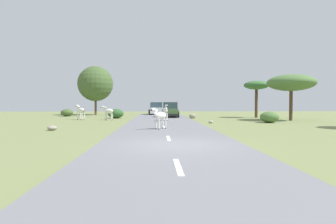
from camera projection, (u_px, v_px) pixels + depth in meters
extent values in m
plane|color=olive|center=(175.00, 146.00, 11.53)|extent=(90.00, 90.00, 0.00)
cube|color=slate|center=(171.00, 145.00, 11.52)|extent=(6.00, 64.00, 0.05)
cube|color=silver|center=(178.00, 167.00, 7.53)|extent=(0.16, 2.00, 0.01)
cube|color=silver|center=(168.00, 138.00, 13.52)|extent=(0.16, 2.00, 0.01)
cube|color=silver|center=(165.00, 127.00, 19.51)|extent=(0.16, 2.00, 0.01)
cube|color=silver|center=(163.00, 121.00, 25.50)|extent=(0.16, 2.00, 0.01)
cube|color=silver|center=(161.00, 118.00, 31.50)|extent=(0.16, 2.00, 0.01)
cube|color=silver|center=(161.00, 115.00, 37.49)|extent=(0.16, 2.00, 0.01)
ellipsoid|color=silver|center=(165.00, 111.00, 26.47)|extent=(0.59, 1.12, 0.51)
cylinder|color=silver|center=(164.00, 117.00, 26.12)|extent=(0.12, 0.12, 0.73)
cylinder|color=#28231E|center=(164.00, 121.00, 26.13)|extent=(0.14, 0.14, 0.05)
cylinder|color=silver|center=(167.00, 117.00, 26.17)|extent=(0.12, 0.12, 0.73)
cylinder|color=#28231E|center=(167.00, 121.00, 26.18)|extent=(0.14, 0.14, 0.05)
cylinder|color=silver|center=(163.00, 117.00, 26.81)|extent=(0.12, 0.12, 0.73)
cylinder|color=#28231E|center=(163.00, 120.00, 26.82)|extent=(0.14, 0.14, 0.05)
cylinder|color=silver|center=(166.00, 117.00, 26.86)|extent=(0.12, 0.12, 0.73)
cylinder|color=#28231E|center=(166.00, 120.00, 26.87)|extent=(0.14, 0.14, 0.05)
cylinder|color=silver|center=(166.00, 108.00, 25.96)|extent=(0.25, 0.41, 0.43)
cube|color=black|center=(166.00, 107.00, 25.96)|extent=(0.09, 0.36, 0.30)
ellipsoid|color=silver|center=(167.00, 106.00, 25.71)|extent=(0.26, 0.49, 0.23)
ellipsoid|color=black|center=(167.00, 106.00, 25.52)|extent=(0.16, 0.18, 0.14)
cone|color=silver|center=(166.00, 105.00, 25.80)|extent=(0.10, 0.10, 0.14)
cone|color=silver|center=(167.00, 105.00, 25.83)|extent=(0.10, 0.10, 0.14)
cylinder|color=black|center=(164.00, 111.00, 27.00)|extent=(0.06, 0.15, 0.43)
ellipsoid|color=silver|center=(161.00, 115.00, 18.33)|extent=(0.95, 0.98, 0.46)
cylinder|color=silver|center=(156.00, 124.00, 18.18)|extent=(0.14, 0.14, 0.67)
cylinder|color=#28231E|center=(156.00, 129.00, 18.19)|extent=(0.16, 0.16, 0.04)
cylinder|color=silver|center=(159.00, 124.00, 18.02)|extent=(0.14, 0.14, 0.67)
cylinder|color=#28231E|center=(159.00, 129.00, 18.03)|extent=(0.16, 0.16, 0.04)
cylinder|color=silver|center=(163.00, 123.00, 18.67)|extent=(0.14, 0.14, 0.67)
cylinder|color=#28231E|center=(163.00, 128.00, 18.68)|extent=(0.16, 0.16, 0.04)
cylinder|color=silver|center=(166.00, 124.00, 18.51)|extent=(0.14, 0.14, 0.67)
cylinder|color=#28231E|center=(166.00, 128.00, 18.52)|extent=(0.16, 0.16, 0.04)
cylinder|color=silver|center=(156.00, 112.00, 17.96)|extent=(0.37, 0.38, 0.39)
cube|color=black|center=(156.00, 111.00, 17.96)|extent=(0.25, 0.26, 0.27)
ellipsoid|color=silver|center=(153.00, 110.00, 17.78)|extent=(0.42, 0.43, 0.21)
ellipsoid|color=black|center=(151.00, 110.00, 17.65)|extent=(0.19, 0.19, 0.13)
cone|color=silver|center=(154.00, 108.00, 17.90)|extent=(0.11, 0.11, 0.12)
cone|color=silver|center=(155.00, 108.00, 17.82)|extent=(0.11, 0.11, 0.12)
cylinder|color=black|center=(166.00, 117.00, 18.70)|extent=(0.12, 0.13, 0.40)
ellipsoid|color=silver|center=(81.00, 110.00, 28.86)|extent=(1.08, 1.05, 0.51)
cylinder|color=silver|center=(80.00, 116.00, 29.21)|extent=(0.15, 0.15, 0.73)
cylinder|color=#28231E|center=(80.00, 119.00, 29.22)|extent=(0.17, 0.17, 0.05)
cylinder|color=silver|center=(78.00, 116.00, 29.00)|extent=(0.15, 0.15, 0.73)
cylinder|color=#28231E|center=(78.00, 119.00, 29.01)|extent=(0.17, 0.17, 0.05)
cylinder|color=silver|center=(84.00, 116.00, 28.75)|extent=(0.15, 0.15, 0.73)
cylinder|color=#28231E|center=(84.00, 120.00, 28.76)|extent=(0.17, 0.17, 0.05)
cylinder|color=silver|center=(82.00, 116.00, 28.54)|extent=(0.15, 0.15, 0.73)
cylinder|color=#28231E|center=(82.00, 120.00, 28.55)|extent=(0.17, 0.17, 0.05)
cylinder|color=silver|center=(78.00, 108.00, 29.18)|extent=(0.41, 0.41, 0.43)
cube|color=black|center=(78.00, 107.00, 29.18)|extent=(0.29, 0.27, 0.30)
ellipsoid|color=silver|center=(77.00, 106.00, 29.34)|extent=(0.48, 0.46, 0.23)
ellipsoid|color=black|center=(76.00, 106.00, 29.47)|extent=(0.21, 0.21, 0.14)
cone|color=silver|center=(78.00, 105.00, 29.31)|extent=(0.12, 0.12, 0.14)
cone|color=silver|center=(77.00, 105.00, 29.21)|extent=(0.12, 0.12, 0.14)
cylinder|color=black|center=(84.00, 111.00, 28.51)|extent=(0.14, 0.13, 0.43)
ellipsoid|color=silver|center=(109.00, 111.00, 28.41)|extent=(1.08, 0.72, 0.48)
cylinder|color=silver|center=(107.00, 117.00, 28.65)|extent=(0.13, 0.13, 0.69)
cylinder|color=#28231E|center=(107.00, 120.00, 28.66)|extent=(0.15, 0.15, 0.05)
cylinder|color=silver|center=(105.00, 117.00, 28.41)|extent=(0.13, 0.13, 0.69)
cylinder|color=#28231E|center=(105.00, 120.00, 28.42)|extent=(0.15, 0.15, 0.05)
cylinder|color=silver|center=(112.00, 117.00, 28.45)|extent=(0.13, 0.13, 0.69)
cylinder|color=#28231E|center=(112.00, 120.00, 28.46)|extent=(0.15, 0.15, 0.05)
cylinder|color=silver|center=(111.00, 117.00, 28.21)|extent=(0.13, 0.13, 0.69)
cylinder|color=#28231E|center=(111.00, 120.00, 28.22)|extent=(0.15, 0.15, 0.05)
cylinder|color=silver|center=(104.00, 109.00, 28.55)|extent=(0.40, 0.29, 0.40)
cube|color=black|center=(104.00, 108.00, 28.55)|extent=(0.32, 0.15, 0.28)
ellipsoid|color=silver|center=(102.00, 107.00, 28.62)|extent=(0.47, 0.32, 0.22)
ellipsoid|color=black|center=(101.00, 107.00, 28.67)|extent=(0.19, 0.17, 0.13)
cone|color=silver|center=(104.00, 106.00, 28.64)|extent=(0.11, 0.11, 0.13)
cone|color=silver|center=(103.00, 106.00, 28.52)|extent=(0.11, 0.11, 0.13)
cylinder|color=black|center=(113.00, 112.00, 28.26)|extent=(0.15, 0.08, 0.41)
cube|color=silver|center=(156.00, 110.00, 41.00)|extent=(2.02, 4.29, 0.80)
cube|color=#334751|center=(156.00, 105.00, 40.77)|extent=(1.75, 2.28, 0.76)
cube|color=black|center=(155.00, 112.00, 43.16)|extent=(1.72, 0.25, 0.24)
cylinder|color=black|center=(161.00, 112.00, 42.43)|extent=(0.26, 0.69, 0.68)
cylinder|color=black|center=(149.00, 112.00, 42.26)|extent=(0.26, 0.69, 0.68)
cylinder|color=black|center=(163.00, 112.00, 39.75)|extent=(0.26, 0.69, 0.68)
cylinder|color=black|center=(150.00, 112.00, 39.58)|extent=(0.26, 0.69, 0.68)
cube|color=#476B38|center=(171.00, 112.00, 33.60)|extent=(2.09, 4.32, 0.80)
cube|color=#334751|center=(171.00, 105.00, 33.77)|extent=(1.79, 2.31, 0.76)
cube|color=black|center=(170.00, 115.00, 31.45)|extent=(1.72, 0.28, 0.24)
cylinder|color=black|center=(162.00, 115.00, 32.29)|extent=(0.27, 0.69, 0.68)
cylinder|color=black|center=(178.00, 115.00, 32.23)|extent=(0.27, 0.69, 0.68)
cylinder|color=black|center=(163.00, 114.00, 34.98)|extent=(0.27, 0.69, 0.68)
cylinder|color=black|center=(178.00, 114.00, 34.93)|extent=(0.27, 0.69, 0.68)
cylinder|color=#4C3823|center=(291.00, 106.00, 27.74)|extent=(0.32, 0.32, 2.86)
ellipsoid|color=#4C7038|center=(291.00, 83.00, 27.66)|extent=(4.56, 4.56, 1.59)
cylinder|color=brown|center=(96.00, 106.00, 40.31)|extent=(0.30, 0.30, 2.42)
sphere|color=#425B2D|center=(95.00, 84.00, 40.21)|extent=(4.91, 4.91, 4.91)
cylinder|color=#4C3823|center=(256.00, 104.00, 33.06)|extent=(0.33, 0.33, 3.25)
ellipsoid|color=#386633|center=(256.00, 85.00, 32.99)|extent=(2.87, 2.87, 1.00)
ellipsoid|color=#2D5628|center=(116.00, 114.00, 31.75)|extent=(1.73, 1.56, 1.04)
ellipsoid|color=#425B2D|center=(67.00, 113.00, 36.25)|extent=(1.54, 1.38, 0.92)
ellipsoid|color=#4C7038|center=(269.00, 117.00, 24.71)|extent=(1.61, 1.45, 0.97)
ellipsoid|color=gray|center=(52.00, 128.00, 17.93)|extent=(0.57, 0.62, 0.30)
ellipsoid|color=gray|center=(192.00, 116.00, 31.52)|extent=(0.74, 0.52, 0.53)
ellipsoid|color=#A89E8C|center=(211.00, 122.00, 24.09)|extent=(0.39, 0.37, 0.23)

